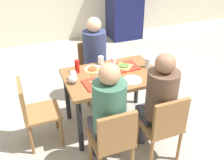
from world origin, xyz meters
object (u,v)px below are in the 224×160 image
(plastic_cup_b, at_px, (125,84))
(soda_can, at_px, (147,63))
(paper_plate_near_edge, at_px, (132,80))
(plastic_cup_d, at_px, (113,61))
(plastic_cup_c, at_px, (73,76))
(foil_bundle, at_px, (73,79))
(chair_far_side, at_px, (93,66))
(person_in_brown_jacket, at_px, (159,98))
(chair_left_end, at_px, (33,109))
(pizza_slice_c, at_px, (93,69))
(tray_red_far, at_px, (123,67))
(person_in_red, at_px, (108,110))
(tray_red_near, at_px, (100,82))
(paper_plate_center, at_px, (93,69))
(pizza_slice_b, at_px, (124,66))
(main_table, at_px, (112,82))
(chair_near_left, at_px, (114,139))
(pizza_slice_a, at_px, (102,81))
(plastic_cup_a, at_px, (101,60))
(person_far_side, at_px, (96,55))
(chair_near_right, at_px, (164,125))
(condiment_bottle, at_px, (77,66))

(plastic_cup_b, height_order, soda_can, soda_can)
(paper_plate_near_edge, xyz_separation_m, plastic_cup_d, (-0.06, 0.45, 0.05))
(plastic_cup_c, height_order, foil_bundle, same)
(paper_plate_near_edge, bearing_deg, plastic_cup_c, 157.01)
(chair_far_side, bearing_deg, person_in_brown_jacket, -78.48)
(chair_left_end, relative_size, pizza_slice_c, 3.86)
(tray_red_far, relative_size, plastic_cup_d, 3.60)
(person_in_red, relative_size, tray_red_near, 3.46)
(person_in_red, height_order, paper_plate_center, person_in_red)
(tray_red_far, bearing_deg, person_in_brown_jacket, -83.43)
(pizza_slice_b, xyz_separation_m, pizza_slice_c, (-0.38, 0.07, -0.01))
(plastic_cup_c, bearing_deg, pizza_slice_b, 5.30)
(paper_plate_near_edge, relative_size, pizza_slice_b, 1.18)
(main_table, distance_m, chair_near_left, 0.82)
(chair_left_end, bearing_deg, tray_red_far, 5.61)
(tray_red_near, bearing_deg, plastic_cup_c, 143.47)
(chair_left_end, bearing_deg, chair_far_side, 38.74)
(pizza_slice_a, height_order, plastic_cup_a, plastic_cup_a)
(chair_far_side, bearing_deg, paper_plate_near_edge, -80.10)
(person_in_brown_jacket, distance_m, plastic_cup_d, 0.88)
(pizza_slice_a, relative_size, pizza_slice_c, 1.12)
(main_table, height_order, chair_far_side, chair_far_side)
(pizza_slice_c, relative_size, plastic_cup_a, 2.16)
(paper_plate_center, relative_size, plastic_cup_c, 2.20)
(person_in_red, relative_size, paper_plate_center, 5.66)
(person_far_side, bearing_deg, plastic_cup_d, -73.35)
(soda_can, height_order, foil_bundle, soda_can)
(chair_near_right, distance_m, chair_far_side, 1.54)
(pizza_slice_a, bearing_deg, paper_plate_near_edge, -10.34)
(pizza_slice_c, bearing_deg, chair_far_side, 72.54)
(plastic_cup_a, bearing_deg, person_in_brown_jacket, -71.76)
(chair_near_left, xyz_separation_m, plastic_cup_c, (-0.17, 0.81, 0.30))
(chair_left_end, distance_m, pizza_slice_c, 0.83)
(pizza_slice_a, xyz_separation_m, foil_bundle, (-0.30, 0.12, 0.03))
(tray_red_near, xyz_separation_m, pizza_slice_c, (0.02, 0.32, 0.01))
(paper_plate_near_edge, relative_size, pizza_slice_c, 1.02)
(chair_left_end, bearing_deg, pizza_slice_b, 5.79)
(main_table, height_order, pizza_slice_c, pizza_slice_c)
(pizza_slice_c, bearing_deg, plastic_cup_b, -67.85)
(pizza_slice_a, distance_m, pizza_slice_c, 0.33)
(person_in_brown_jacket, height_order, pizza_slice_c, person_in_brown_jacket)
(chair_near_right, bearing_deg, main_table, 110.30)
(tray_red_near, distance_m, pizza_slice_a, 0.03)
(paper_plate_near_edge, relative_size, plastic_cup_c, 2.20)
(paper_plate_near_edge, height_order, plastic_cup_c, plastic_cup_c)
(chair_near_left, distance_m, plastic_cup_d, 1.12)
(person_far_side, height_order, pizza_slice_c, person_far_side)
(main_table, distance_m, paper_plate_near_edge, 0.29)
(condiment_bottle, bearing_deg, soda_can, -12.53)
(plastic_cup_b, height_order, plastic_cup_c, same)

